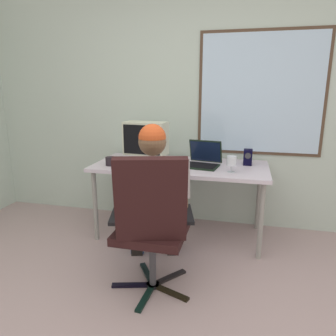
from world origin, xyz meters
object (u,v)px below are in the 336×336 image
(laptop, at_px, (203,159))
(coffee_mug, at_px, (110,161))
(office_chair, at_px, (152,219))
(wine_glass, at_px, (232,162))
(person_seated, at_px, (154,198))
(desk_speaker, at_px, (248,157))
(crt_monitor, at_px, (146,139))
(desk, at_px, (180,170))

(laptop, xyz_separation_m, coffee_mug, (-0.86, -0.21, -0.02))
(office_chair, relative_size, coffee_mug, 11.89)
(office_chair, xyz_separation_m, wine_glass, (0.48, 0.85, 0.23))
(person_seated, relative_size, coffee_mug, 13.80)
(office_chair, distance_m, desk_speaker, 1.33)
(desk_speaker, bearing_deg, wine_glass, -113.67)
(coffee_mug, bearing_deg, crt_monitor, 31.59)
(crt_monitor, distance_m, coffee_mug, 0.40)
(desk, height_order, laptop, laptop)
(office_chair, bearing_deg, wine_glass, 60.45)
(crt_monitor, height_order, desk_speaker, crt_monitor)
(crt_monitor, xyz_separation_m, desk_speaker, (0.97, 0.15, -0.16))
(wine_glass, relative_size, desk_speaker, 0.95)
(person_seated, xyz_separation_m, crt_monitor, (-0.29, 0.74, 0.32))
(person_seated, xyz_separation_m, coffee_mug, (-0.59, 0.56, 0.13))
(person_seated, xyz_separation_m, wine_glass, (0.54, 0.57, 0.18))
(wine_glass, bearing_deg, person_seated, -133.55)
(desk, height_order, office_chair, office_chair)
(crt_monitor, bearing_deg, person_seated, -68.52)
(office_chair, xyz_separation_m, person_seated, (-0.07, 0.27, 0.05))
(crt_monitor, xyz_separation_m, coffee_mug, (-0.30, -0.18, -0.19))
(desk, distance_m, desk_speaker, 0.66)
(person_seated, height_order, laptop, person_seated)
(person_seated, bearing_deg, laptop, 70.54)
(crt_monitor, height_order, wine_glass, crt_monitor)
(crt_monitor, relative_size, wine_glass, 3.00)
(desk, xyz_separation_m, coffee_mug, (-0.64, -0.19, 0.10))
(desk_speaker, bearing_deg, person_seated, -127.55)
(person_seated, bearing_deg, wine_glass, 46.45)
(office_chair, relative_size, wine_glass, 7.29)
(desk, xyz_separation_m, crt_monitor, (-0.34, -0.01, 0.29))
(desk_speaker, distance_m, coffee_mug, 1.32)
(desk, relative_size, person_seated, 1.36)
(office_chair, relative_size, desk_speaker, 6.94)
(desk, height_order, coffee_mug, coffee_mug)
(desk_speaker, height_order, coffee_mug, desk_speaker)
(laptop, bearing_deg, desk, -176.50)
(office_chair, xyz_separation_m, crt_monitor, (-0.36, 1.01, 0.37))
(crt_monitor, height_order, coffee_mug, crt_monitor)
(coffee_mug, bearing_deg, wine_glass, 0.88)
(wine_glass, bearing_deg, office_chair, -119.55)
(wine_glass, bearing_deg, desk_speaker, 66.33)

